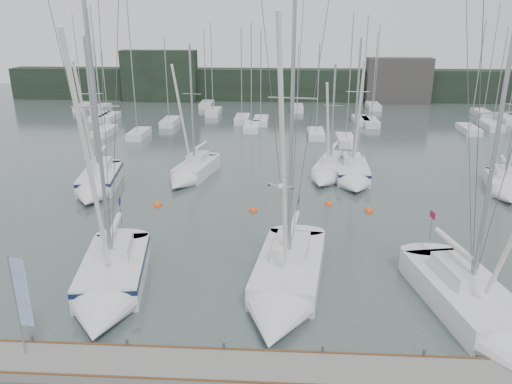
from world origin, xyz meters
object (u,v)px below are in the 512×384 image
Objects in this scene: sailboat_mid_d at (353,176)px; buoy_c at (158,206)px; buoy_a at (253,211)px; sailboat_mid_a at (97,184)px; sailboat_near_center at (284,290)px; buoy_b at (369,212)px; sailboat_near_left at (109,287)px; buoy_d at (329,205)px; sailboat_mid_c at (328,173)px; sailboat_mid_b at (190,174)px; sailboat_mid_e at (505,188)px; sailboat_near_right at (491,323)px; dock_banner at (20,298)px.

sailboat_mid_d reaches higher than buoy_c.
sailboat_mid_a is at bearing 165.28° from buoy_a.
sailboat_near_center is 1.30× the size of sailboat_mid_a.
buoy_c is (-15.35, 0.28, 0.00)m from buoy_b.
buoy_b is (6.02, 12.15, -0.57)m from sailboat_near_center.
sailboat_near_left is at bearing -139.60° from buoy_b.
sailboat_near_left is 27.65× the size of buoy_d.
sailboat_mid_d is (2.01, -1.01, 0.07)m from sailboat_mid_c.
sailboat_near_left is at bearing -124.79° from sailboat_mid_d.
buoy_a is at bearing 52.74° from sailboat_near_left.
sailboat_mid_b is 1.03× the size of sailboat_mid_e.
buoy_c is (-12.99, -7.10, -0.54)m from sailboat_mid_c.
sailboat_mid_d is 1.08× the size of sailboat_mid_e.
sailboat_mid_b is (-8.05, 18.60, -0.03)m from sailboat_near_center.
sailboat_mid_d is at bearing -177.08° from sailboat_mid_e.
sailboat_near_center reaches higher than sailboat_mid_b.
sailboat_near_right is 1.35× the size of sailboat_mid_b.
buoy_c is at bearing -135.53° from sailboat_mid_c.
buoy_b is at bearing 71.23° from sailboat_near_center.
buoy_a is 0.97× the size of buoy_b.
sailboat_mid_b is at bearing -177.98° from sailboat_mid_d.
dock_banner is at bearing -92.58° from buoy_c.
sailboat_mid_d reaches higher than dock_banner.
sailboat_near_right is 26.93m from sailboat_mid_b.
buoy_c is at bearing 174.77° from buoy_a.
sailboat_near_center is 19.36m from sailboat_mid_d.
sailboat_near_left reaches higher than buoy_d.
sailboat_mid_a reaches higher than sailboat_mid_e.
sailboat_mid_b is 25.30m from sailboat_mid_e.
sailboat_mid_b is at bearing -159.65° from sailboat_mid_c.
buoy_a is 7.12m from buoy_c.
buoy_a is at bearing 108.34° from sailboat_near_center.
buoy_d is at bearing -77.62° from sailboat_mid_c.
sailboat_mid_d is (-3.36, 20.75, 0.02)m from sailboat_near_right.
sailboat_near_right is 29.44m from sailboat_mid_a.
sailboat_mid_d is (5.66, 18.51, 0.04)m from sailboat_near_center.
sailboat_mid_d reaches higher than buoy_d.
sailboat_mid_d is at bearing 80.59° from sailboat_near_center.
sailboat_mid_a is 2.89× the size of dock_banner.
sailboat_mid_a is at bearing -150.63° from sailboat_mid_c.
sailboat_mid_e is at bearing 8.58° from buoy_c.
dock_banner is (-15.79, -23.72, 2.37)m from sailboat_mid_d.
sailboat_mid_a is (-23.82, 17.31, 0.05)m from sailboat_near_right.
buoy_b reaches higher than buoy_a.
buoy_b is at bearing -56.40° from sailboat_mid_c.
buoy_a is 0.93× the size of buoy_c.
sailboat_mid_b is at bearing -171.70° from sailboat_mid_e.
sailboat_mid_e is 19.39× the size of buoy_a.
sailboat_mid_e is 19.95m from buoy_a.
sailboat_mid_c is at bearing 52.74° from buoy_a.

